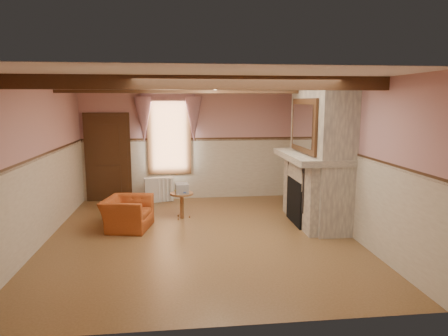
{
  "coord_description": "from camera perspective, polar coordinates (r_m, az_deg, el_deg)",
  "views": [
    {
      "loc": [
        -0.37,
        -7.0,
        2.43
      ],
      "look_at": [
        0.52,
        0.8,
        1.13
      ],
      "focal_mm": 32.0,
      "sensor_mm": 36.0,
      "label": 1
    }
  ],
  "objects": [
    {
      "name": "window_drapes",
      "position": [
        9.88,
        -7.93,
        8.31
      ],
      "size": [
        1.3,
        0.14,
        1.4
      ],
      "primitive_type": "cube",
      "color": "gray",
      "rests_on": "wall_back"
    },
    {
      "name": "wall_front",
      "position": [
        4.14,
        -1.15,
        -4.99
      ],
      "size": [
        5.5,
        0.02,
        2.8
      ],
      "primitive_type": "cube",
      "color": "tan",
      "rests_on": "floor"
    },
    {
      "name": "overmantel_mirror",
      "position": [
        7.99,
        11.28,
        5.96
      ],
      "size": [
        0.06,
        1.44,
        1.04
      ],
      "primitive_type": "cube",
      "color": "silver",
      "rests_on": "fireplace"
    },
    {
      "name": "firebox",
      "position": [
        8.2,
        10.53,
        -4.7
      ],
      "size": [
        0.2,
        0.95,
        0.9
      ],
      "primitive_type": "cube",
      "color": "black",
      "rests_on": "floor"
    },
    {
      "name": "mantel",
      "position": [
        8.11,
        12.38,
        1.63
      ],
      "size": [
        1.05,
        2.05,
        0.12
      ],
      "primitive_type": "cube",
      "color": "gray",
      "rests_on": "fireplace"
    },
    {
      "name": "jar_yellow",
      "position": [
        7.7,
        13.41,
        2.09
      ],
      "size": [
        0.06,
        0.06,
        0.12
      ],
      "primitive_type": "cylinder",
      "color": "gold",
      "rests_on": "mantel"
    },
    {
      "name": "wall_left",
      "position": [
        7.46,
        -25.03,
        0.6
      ],
      "size": [
        0.02,
        6.0,
        2.8
      ],
      "primitive_type": "cube",
      "color": "tan",
      "rests_on": "floor"
    },
    {
      "name": "fireplace",
      "position": [
        8.16,
        13.59,
        1.92
      ],
      "size": [
        0.85,
        2.0,
        2.8
      ],
      "primitive_type": "cube",
      "color": "gray",
      "rests_on": "floor"
    },
    {
      "name": "radiator",
      "position": [
        9.94,
        -9.29,
        -3.06
      ],
      "size": [
        0.72,
        0.33,
        0.6
      ],
      "primitive_type": "cube",
      "rotation": [
        0.0,
        0.0,
        0.22
      ],
      "color": "silver",
      "rests_on": "floor"
    },
    {
      "name": "wall_right",
      "position": [
        7.73,
        17.37,
        1.35
      ],
      "size": [
        0.02,
        6.0,
        2.8
      ],
      "primitive_type": "cube",
      "color": "tan",
      "rests_on": "floor"
    },
    {
      "name": "floor",
      "position": [
        7.42,
        -3.33,
        -9.71
      ],
      "size": [
        5.5,
        6.0,
        0.01
      ],
      "primitive_type": "cube",
      "color": "brown",
      "rests_on": "ground"
    },
    {
      "name": "armchair",
      "position": [
        7.96,
        -13.65,
        -6.32
      ],
      "size": [
        0.99,
        1.08,
        0.61
      ],
      "primitive_type": "imported",
      "rotation": [
        0.0,
        0.0,
        1.37
      ],
      "color": "#994219",
      "rests_on": "floor"
    },
    {
      "name": "door",
      "position": [
        10.18,
        -16.24,
        1.27
      ],
      "size": [
        1.1,
        0.1,
        2.1
      ],
      "primitive_type": "cube",
      "color": "black",
      "rests_on": "floor"
    },
    {
      "name": "chair_rail",
      "position": [
        7.07,
        -3.45,
        1.85
      ],
      "size": [
        5.5,
        6.0,
        0.08
      ],
      "primitive_type": null,
      "color": "black",
      "rests_on": "wainscot"
    },
    {
      "name": "ceiling",
      "position": [
        7.02,
        -3.55,
        12.44
      ],
      "size": [
        5.5,
        6.0,
        0.01
      ],
      "primitive_type": "cube",
      "color": "silver",
      "rests_on": "wall_back"
    },
    {
      "name": "bowl",
      "position": [
        8.23,
        12.08,
        2.46
      ],
      "size": [
        0.32,
        0.32,
        0.08
      ],
      "primitive_type": "imported",
      "color": "brown",
      "rests_on": "mantel"
    },
    {
      "name": "side_table",
      "position": [
        8.47,
        -6.03,
        -5.35
      ],
      "size": [
        0.54,
        0.54,
        0.55
      ],
      "primitive_type": "cylinder",
      "rotation": [
        0.0,
        0.0,
        0.13
      ],
      "color": "brown",
      "rests_on": "floor"
    },
    {
      "name": "mantel_clock",
      "position": [
        8.85,
        10.74,
        3.37
      ],
      "size": [
        0.14,
        0.24,
        0.2
      ],
      "primitive_type": "cube",
      "color": "black",
      "rests_on": "mantel"
    },
    {
      "name": "oil_lamp",
      "position": [
        8.56,
        11.34,
        3.42
      ],
      "size": [
        0.11,
        0.11,
        0.28
      ],
      "primitive_type": "cylinder",
      "color": "#B97B34",
      "rests_on": "mantel"
    },
    {
      "name": "ceiling_beam_back",
      "position": [
        8.21,
        -4.0,
        11.3
      ],
      "size": [
        5.5,
        0.18,
        0.2
      ],
      "primitive_type": "cube",
      "color": "black",
      "rests_on": "ceiling"
    },
    {
      "name": "ceiling_beam_front",
      "position": [
        5.81,
        -2.9,
        12.08
      ],
      "size": [
        5.5,
        0.18,
        0.2
      ],
      "primitive_type": "cube",
      "color": "black",
      "rests_on": "ceiling"
    },
    {
      "name": "wainscot",
      "position": [
        7.21,
        -3.39,
        -4.07
      ],
      "size": [
        5.5,
        6.0,
        1.5
      ],
      "primitive_type": null,
      "color": "beige",
      "rests_on": "floor"
    },
    {
      "name": "window",
      "position": [
        10.0,
        -7.84,
        4.88
      ],
      "size": [
        1.06,
        0.08,
        2.02
      ],
      "primitive_type": "cube",
      "color": "white",
      "rests_on": "wall_back"
    },
    {
      "name": "book_stack",
      "position": [
        8.37,
        -6.05,
        -2.9
      ],
      "size": [
        0.29,
        0.34,
        0.2
      ],
      "primitive_type": "cube",
      "rotation": [
        0.0,
        0.0,
        0.08
      ],
      "color": "#B7AD8C",
      "rests_on": "side_table"
    },
    {
      "name": "candle_red",
      "position": [
        7.4,
        14.27,
        1.92
      ],
      "size": [
        0.06,
        0.06,
        0.16
      ],
      "primitive_type": "cylinder",
      "color": "#AF3015",
      "rests_on": "mantel"
    },
    {
      "name": "wall_back",
      "position": [
        10.06,
        -4.38,
        3.54
      ],
      "size": [
        5.5,
        0.02,
        2.8
      ],
      "primitive_type": "cube",
      "color": "tan",
      "rests_on": "floor"
    }
  ]
}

